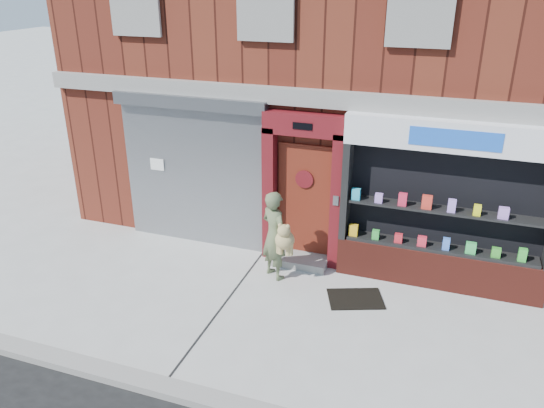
% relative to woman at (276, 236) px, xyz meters
% --- Properties ---
extents(ground, '(80.00, 80.00, 0.00)m').
position_rel_woman_xyz_m(ground, '(1.02, -1.10, -0.84)').
color(ground, '#9E9E99').
rests_on(ground, ground).
extents(building, '(12.00, 8.16, 8.00)m').
position_rel_woman_xyz_m(building, '(1.02, 4.89, 3.16)').
color(building, '#521C12').
rests_on(building, ground).
extents(shutter_bay, '(3.10, 0.30, 3.04)m').
position_rel_woman_xyz_m(shutter_bay, '(-1.98, 0.83, 0.88)').
color(shutter_bay, gray).
rests_on(shutter_bay, ground).
extents(red_door_bay, '(1.52, 0.58, 2.90)m').
position_rel_woman_xyz_m(red_door_bay, '(0.27, 0.76, 0.62)').
color(red_door_bay, '#5C0F15').
rests_on(red_door_bay, ground).
extents(pharmacy_bay, '(3.50, 0.41, 3.00)m').
position_rel_woman_xyz_m(pharmacy_bay, '(2.77, 0.71, 0.53)').
color(pharmacy_bay, maroon).
rests_on(pharmacy_bay, ground).
extents(woman, '(0.79, 0.69, 1.67)m').
position_rel_woman_xyz_m(woman, '(0.00, 0.00, 0.00)').
color(woman, '#54603F').
rests_on(woman, ground).
extents(doormat, '(1.08, 0.92, 0.02)m').
position_rel_woman_xyz_m(doormat, '(1.53, -0.26, -0.83)').
color(doormat, black).
rests_on(doormat, ground).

